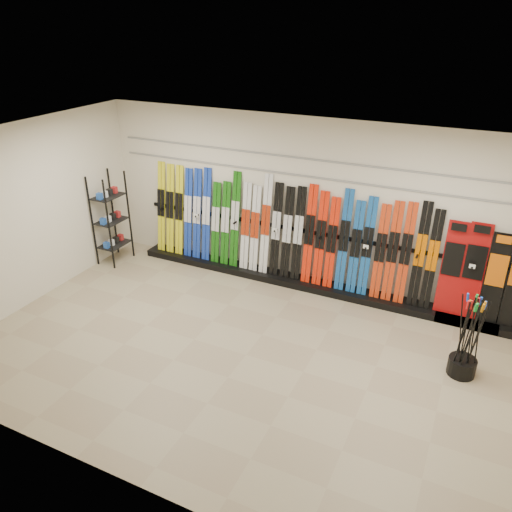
% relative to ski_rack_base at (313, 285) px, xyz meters
% --- Properties ---
extents(floor, '(8.00, 8.00, 0.00)m').
position_rel_ski_rack_base_xyz_m(floor, '(-0.22, -2.28, -0.06)').
color(floor, gray).
rests_on(floor, ground).
extents(back_wall, '(8.00, 0.00, 8.00)m').
position_rel_ski_rack_base_xyz_m(back_wall, '(-0.22, 0.22, 1.44)').
color(back_wall, beige).
rests_on(back_wall, floor).
extents(left_wall, '(0.00, 5.00, 5.00)m').
position_rel_ski_rack_base_xyz_m(left_wall, '(-4.22, -2.28, 1.44)').
color(left_wall, beige).
rests_on(left_wall, floor).
extents(ceiling, '(8.00, 8.00, 0.00)m').
position_rel_ski_rack_base_xyz_m(ceiling, '(-0.22, -2.28, 2.94)').
color(ceiling, silver).
rests_on(ceiling, back_wall).
extents(ski_rack_base, '(8.00, 0.40, 0.12)m').
position_rel_ski_rack_base_xyz_m(ski_rack_base, '(0.00, 0.00, 0.00)').
color(ski_rack_base, black).
rests_on(ski_rack_base, floor).
extents(skis, '(5.37, 0.28, 1.83)m').
position_rel_ski_rack_base_xyz_m(skis, '(-0.69, 0.07, 0.91)').
color(skis, yellow).
rests_on(skis, ski_rack_base).
extents(snowboards, '(1.59, 0.24, 1.58)m').
position_rel_ski_rack_base_xyz_m(snowboards, '(2.85, 0.08, 0.81)').
color(snowboards, '#990C0C').
rests_on(snowboards, ski_rack_base).
extents(accessory_rack, '(0.40, 0.60, 1.79)m').
position_rel_ski_rack_base_xyz_m(accessory_rack, '(-3.97, -0.63, 0.84)').
color(accessory_rack, black).
rests_on(accessory_rack, floor).
extents(pole_bin, '(0.38, 0.38, 0.25)m').
position_rel_ski_rack_base_xyz_m(pole_bin, '(2.64, -1.38, 0.07)').
color(pole_bin, black).
rests_on(pole_bin, floor).
extents(ski_poles, '(0.36, 0.34, 1.18)m').
position_rel_ski_rack_base_xyz_m(ski_poles, '(2.64, -1.40, 0.55)').
color(ski_poles, black).
rests_on(ski_poles, pole_bin).
extents(slatwall_rail_0, '(7.60, 0.02, 0.03)m').
position_rel_ski_rack_base_xyz_m(slatwall_rail_0, '(-0.22, 0.20, 1.94)').
color(slatwall_rail_0, gray).
rests_on(slatwall_rail_0, back_wall).
extents(slatwall_rail_1, '(7.60, 0.02, 0.03)m').
position_rel_ski_rack_base_xyz_m(slatwall_rail_1, '(-0.22, 0.20, 2.24)').
color(slatwall_rail_1, gray).
rests_on(slatwall_rail_1, back_wall).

